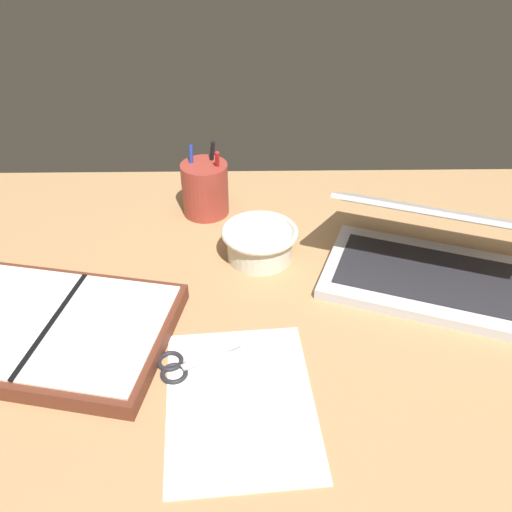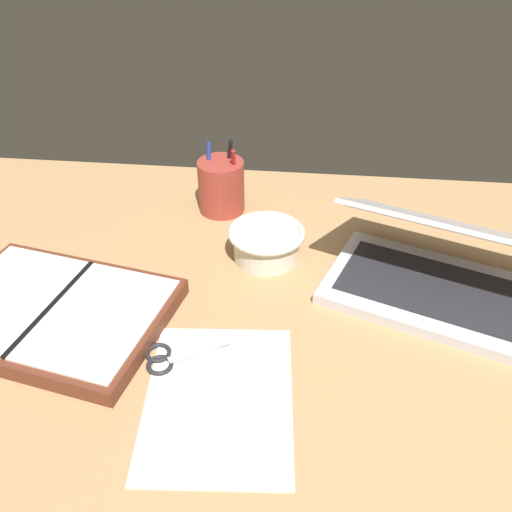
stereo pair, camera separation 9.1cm
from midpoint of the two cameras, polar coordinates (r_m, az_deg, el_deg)
name	(u,v)px [view 1 (the left image)]	position (r cm, az deg, el deg)	size (l,w,h in cm)	color
desk_top	(233,325)	(90.15, -5.26, -7.00)	(140.00, 100.00, 2.00)	tan
laptop	(437,256)	(98.05, 15.14, -0.14)	(41.76, 35.85, 16.16)	silver
bowl	(260,242)	(100.44, -2.20, 1.34)	(13.61, 13.61, 5.83)	silver
pen_cup	(205,189)	(113.29, -7.41, 6.64)	(9.11, 9.11, 14.39)	#9E382D
planner	(54,330)	(92.17, -22.27, -6.96)	(38.67, 31.70, 3.11)	brown
scissors	(182,365)	(83.35, -10.59, -10.77)	(12.58, 7.96, 0.80)	#B7B7BC
paper_sheet_front	(240,401)	(78.24, -5.01, -14.44)	(19.52, 26.72, 0.16)	white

